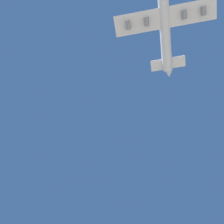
{
  "coord_description": "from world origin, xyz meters",
  "views": [
    {
      "loc": [
        37.58,
        73.76,
        2.02
      ],
      "look_at": [
        7.11,
        53.04,
        86.42
      ],
      "focal_mm": 37.91,
      "sensor_mm": 36.0,
      "label": 1
    }
  ],
  "objects": [
    {
      "name": "carrier_jet",
      "position": [
        16.64,
        97.23,
        153.68
      ],
      "size": [
        73.64,
        59.68,
        18.64
      ],
      "rotation": [
        -0.03,
        0.0,
        0.42
      ],
      "color": "white"
    }
  ]
}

